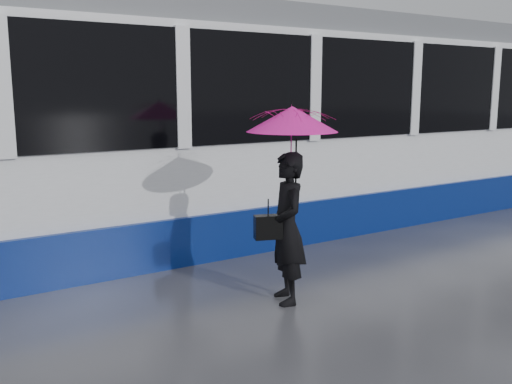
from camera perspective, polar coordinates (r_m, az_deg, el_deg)
ground at (r=6.63m, az=4.11°, el=-9.02°), size 90.00×90.00×0.00m
rails at (r=8.68m, az=-5.83°, el=-4.38°), size 34.00×1.51×0.02m
tram at (r=9.32m, az=3.54°, el=6.80°), size 26.00×2.56×3.35m
woman at (r=5.85m, az=3.12°, el=-3.64°), size 0.54×0.66×1.56m
umbrella at (r=5.73m, az=3.62°, el=5.51°), size 1.17×1.17×1.06m
handbag at (r=5.73m, az=1.22°, el=-3.52°), size 0.30×0.21×0.42m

